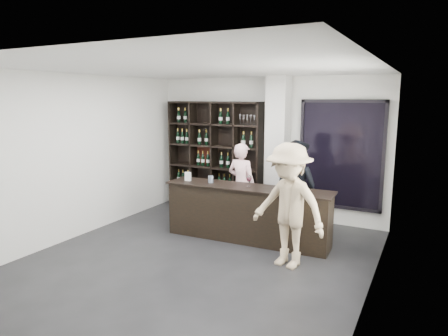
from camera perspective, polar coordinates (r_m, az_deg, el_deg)
The scene contains 12 objects.
floor at distance 6.41m, azimuth -3.55°, elevation -12.84°, with size 5.00×5.50×0.01m, color black.
wine_shelf at distance 8.80m, azimuth -1.37°, elevation 1.65°, with size 2.20×0.35×2.40m, color black, non-canonical shape.
structural_column at distance 8.06m, azimuth 7.66°, elevation 2.58°, with size 0.40×0.40×2.90m, color silver.
glass_panel at distance 7.95m, azimuth 16.35°, elevation 1.79°, with size 1.60×0.08×2.10m.
tasting_counter at distance 7.03m, azimuth 3.33°, elevation -6.51°, with size 2.95×0.62×0.97m.
taster_pink at distance 7.79m, azimuth 2.51°, elevation -2.35°, with size 0.59×0.39×1.63m, color #FFC6C8.
taster_black at distance 7.39m, azimuth 10.26°, elevation -2.76°, with size 0.84×0.66×1.74m, color black.
customer at distance 5.94m, azimuth 9.20°, elevation -5.35°, with size 1.19×0.69×1.85m, color tan.
wine_glass at distance 6.87m, azimuth 3.59°, elevation -1.77°, with size 0.09×0.09×0.22m, color white, non-canonical shape.
spit_cup at distance 7.20m, azimuth -1.91°, elevation -1.62°, with size 0.09×0.09×0.12m, color silver.
napkin_stack at distance 6.68m, azimuth 10.72°, elevation -3.18°, with size 0.12×0.12×0.02m, color white.
card_stand at distance 7.39m, azimuth -5.17°, elevation -1.21°, with size 0.11×0.05×0.16m, color white.
Camera 1 is at (3.09, -5.04, 2.49)m, focal length 32.00 mm.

